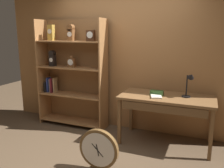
# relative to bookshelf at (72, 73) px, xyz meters

# --- Properties ---
(ground_plane) EXTENTS (10.00, 10.00, 0.00)m
(ground_plane) POSITION_rel_bookshelf_xyz_m (0.95, -1.17, -1.01)
(ground_plane) COLOR brown
(back_wood_panel) EXTENTS (4.80, 0.05, 2.60)m
(back_wood_panel) POSITION_rel_bookshelf_xyz_m (0.95, 0.24, 0.29)
(back_wood_panel) COLOR #9E6B3D
(back_wood_panel) RESTS_ON ground
(bookshelf) EXTENTS (1.34, 0.38, 2.01)m
(bookshelf) POSITION_rel_bookshelf_xyz_m (0.00, 0.00, 0.00)
(bookshelf) COLOR #9E6B3D
(bookshelf) RESTS_ON ground
(workbench) EXTENTS (1.46, 0.71, 0.79)m
(workbench) POSITION_rel_bookshelf_xyz_m (1.83, -0.20, -0.30)
(workbench) COLOR brown
(workbench) RESTS_ON ground
(desk_lamp) EXTENTS (0.19, 0.19, 0.40)m
(desk_lamp) POSITION_rel_bookshelf_xyz_m (2.15, -0.15, 0.01)
(desk_lamp) COLOR black
(desk_lamp) RESTS_ON workbench
(toolbox_small) EXTENTS (0.20, 0.11, 0.07)m
(toolbox_small) POSITION_rel_bookshelf_xyz_m (1.67, -0.18, -0.18)
(toolbox_small) COLOR #2D5123
(toolbox_small) RESTS_ON workbench
(open_repair_manual) EXTENTS (0.21, 0.26, 0.02)m
(open_repair_manual) POSITION_rel_bookshelf_xyz_m (1.69, -0.30, -0.20)
(open_repair_manual) COLOR silver
(open_repair_manual) RESTS_ON workbench
(round_clock_large) EXTENTS (0.53, 0.11, 0.57)m
(round_clock_large) POSITION_rel_bookshelf_xyz_m (1.18, -1.31, -0.72)
(round_clock_large) COLOR brown
(round_clock_large) RESTS_ON ground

